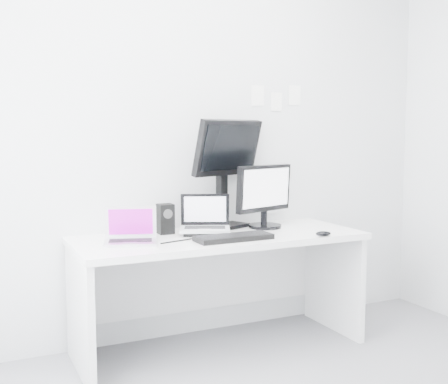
% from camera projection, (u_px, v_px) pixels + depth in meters
% --- Properties ---
extents(back_wall, '(3.60, 0.00, 3.60)m').
position_uv_depth(back_wall, '(198.00, 135.00, 3.76)').
color(back_wall, silver).
rests_on(back_wall, ground).
extents(desk, '(1.80, 0.70, 0.73)m').
position_uv_depth(desk, '(220.00, 292.00, 3.55)').
color(desk, white).
rests_on(desk, ground).
extents(macbook, '(0.35, 0.30, 0.22)m').
position_uv_depth(macbook, '(130.00, 225.00, 3.21)').
color(macbook, silver).
rests_on(macbook, desk).
extents(speaker, '(0.11, 0.11, 0.19)m').
position_uv_depth(speaker, '(165.00, 219.00, 3.55)').
color(speaker, black).
rests_on(speaker, desk).
extents(dell_laptop, '(0.38, 0.34, 0.26)m').
position_uv_depth(dell_laptop, '(205.00, 214.00, 3.50)').
color(dell_laptop, silver).
rests_on(dell_laptop, desk).
extents(rear_monitor, '(0.58, 0.38, 0.74)m').
position_uv_depth(rear_monitor, '(225.00, 172.00, 3.75)').
color(rear_monitor, black).
rests_on(rear_monitor, desk).
extents(samsung_monitor, '(0.52, 0.35, 0.44)m').
position_uv_depth(samsung_monitor, '(265.00, 195.00, 3.76)').
color(samsung_monitor, black).
rests_on(samsung_monitor, desk).
extents(keyboard, '(0.47, 0.18, 0.03)m').
position_uv_depth(keyboard, '(234.00, 238.00, 3.34)').
color(keyboard, black).
rests_on(keyboard, desk).
extents(mouse, '(0.11, 0.08, 0.03)m').
position_uv_depth(mouse, '(323.00, 234.00, 3.47)').
color(mouse, black).
rests_on(mouse, desk).
extents(wall_note_0, '(0.10, 0.00, 0.14)m').
position_uv_depth(wall_note_0, '(258.00, 96.00, 3.92)').
color(wall_note_0, white).
rests_on(wall_note_0, back_wall).
extents(wall_note_1, '(0.09, 0.00, 0.13)m').
position_uv_depth(wall_note_1, '(276.00, 102.00, 3.99)').
color(wall_note_1, white).
rests_on(wall_note_1, back_wall).
extents(wall_note_2, '(0.10, 0.00, 0.14)m').
position_uv_depth(wall_note_2, '(294.00, 95.00, 4.04)').
color(wall_note_2, white).
rests_on(wall_note_2, back_wall).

